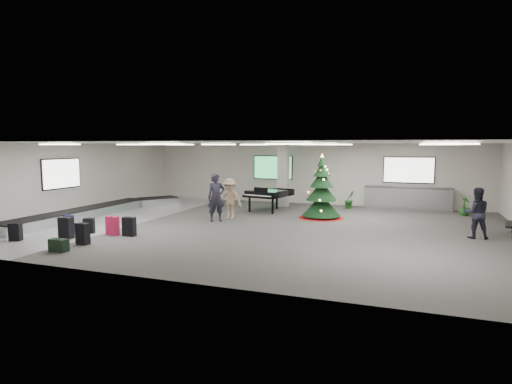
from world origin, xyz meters
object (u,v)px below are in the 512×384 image
(potted_plant_left, at_px, (349,200))
(potted_plant_right, at_px, (465,206))
(service_counter, at_px, (408,198))
(grand_piano, at_px, (268,193))
(traveler_b, at_px, (230,199))
(pink_suitcase, at_px, (112,226))
(traveler_bench, at_px, (476,213))
(traveler_a, at_px, (216,198))
(christmas_tree, at_px, (321,196))
(baggage_carousel, at_px, (99,211))

(potted_plant_left, distance_m, potted_plant_right, 5.12)
(service_counter, xyz_separation_m, grand_piano, (-6.19, -2.90, 0.30))
(traveler_b, xyz_separation_m, potted_plant_left, (4.36, 4.71, -0.41))
(pink_suitcase, height_order, traveler_bench, traveler_bench)
(traveler_a, bearing_deg, service_counter, 2.89)
(service_counter, distance_m, traveler_b, 8.93)
(traveler_a, distance_m, traveler_bench, 9.53)
(traveler_a, xyz_separation_m, potted_plant_right, (9.73, 5.15, -0.56))
(christmas_tree, distance_m, grand_piano, 2.94)
(service_counter, xyz_separation_m, traveler_b, (-7.05, -5.48, 0.31))
(pink_suitcase, xyz_separation_m, traveler_a, (2.24, 3.67, 0.65))
(traveler_bench, height_order, potted_plant_right, traveler_bench)
(grand_piano, height_order, potted_plant_right, grand_piano)
(pink_suitcase, distance_m, traveler_bench, 12.36)
(service_counter, height_order, potted_plant_right, service_counter)
(baggage_carousel, relative_size, potted_plant_right, 11.58)
(potted_plant_right, bearing_deg, traveler_a, -152.09)
(traveler_a, distance_m, traveler_b, 0.83)
(service_counter, relative_size, traveler_a, 2.06)
(grand_piano, bearing_deg, potted_plant_left, 43.88)
(traveler_bench, height_order, potted_plant_left, traveler_bench)
(traveler_bench, distance_m, potted_plant_right, 5.10)
(pink_suitcase, bearing_deg, potted_plant_left, 56.75)
(service_counter, relative_size, traveler_bench, 2.36)
(pink_suitcase, height_order, potted_plant_right, potted_plant_right)
(christmas_tree, height_order, potted_plant_right, christmas_tree)
(baggage_carousel, distance_m, traveler_b, 5.96)
(service_counter, bearing_deg, pink_suitcase, -133.85)
(service_counter, height_order, grand_piano, grand_piano)
(traveler_a, bearing_deg, christmas_tree, -6.80)
(baggage_carousel, distance_m, service_counter, 14.50)
(baggage_carousel, xyz_separation_m, potted_plant_left, (10.16, 5.96, 0.24))
(pink_suitcase, bearing_deg, traveler_b, 64.28)
(christmas_tree, bearing_deg, potted_plant_left, 76.58)
(grand_piano, bearing_deg, potted_plant_right, 24.43)
(baggage_carousel, distance_m, grand_piano, 7.71)
(pink_suitcase, distance_m, traveler_b, 5.13)
(baggage_carousel, relative_size, potted_plant_left, 10.78)
(traveler_b, relative_size, traveler_bench, 1.00)
(service_counter, xyz_separation_m, potted_plant_right, (2.42, -1.11, -0.13))
(service_counter, distance_m, traveler_bench, 6.59)
(service_counter, height_order, christmas_tree, christmas_tree)
(traveler_bench, bearing_deg, pink_suitcase, 12.52)
(service_counter, distance_m, potted_plant_left, 2.80)
(service_counter, relative_size, traveler_b, 2.36)
(traveler_b, bearing_deg, baggage_carousel, -163.43)
(traveler_bench, bearing_deg, potted_plant_right, -97.40)
(baggage_carousel, bearing_deg, traveler_b, 12.17)
(pink_suitcase, xyz_separation_m, grand_piano, (3.36, 7.04, 0.51))
(traveler_bench, relative_size, potted_plant_left, 1.90)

